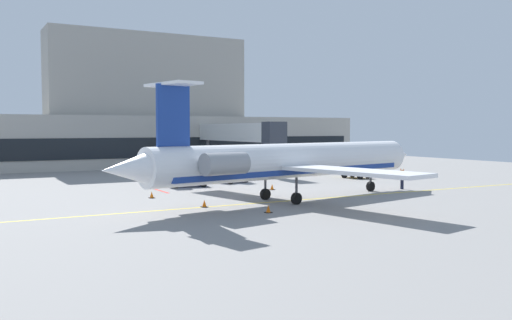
{
  "coord_description": "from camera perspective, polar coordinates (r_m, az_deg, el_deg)",
  "views": [
    {
      "loc": [
        -23.83,
        -37.48,
        5.88
      ],
      "look_at": [
        0.04,
        6.03,
        3.0
      ],
      "focal_mm": 38.52,
      "sensor_mm": 36.0,
      "label": 1
    }
  ],
  "objects": [
    {
      "name": "safety_cone_alpha",
      "position": [
        47.08,
        -10.78,
        -3.61
      ],
      "size": [
        0.47,
        0.47,
        0.55
      ],
      "color": "orange",
      "rests_on": "ground"
    },
    {
      "name": "terminal_building",
      "position": [
        87.51,
        -11.14,
        4.19
      ],
      "size": [
        70.68,
        11.27,
        20.55
      ],
      "color": "#ADA89E",
      "rests_on": "ground"
    },
    {
      "name": "safety_cone_delta",
      "position": [
        38.34,
        1.29,
        -5.13
      ],
      "size": [
        0.47,
        0.47,
        0.55
      ],
      "color": "orange",
      "rests_on": "ground"
    },
    {
      "name": "baggage_tug",
      "position": [
        65.79,
        10.11,
        -1.0
      ],
      "size": [
        2.65,
        3.48,
        2.2
      ],
      "color": "#E5B20C",
      "rests_on": "ground"
    },
    {
      "name": "ground",
      "position": [
        44.81,
        3.68,
        -4.29
      ],
      "size": [
        120.0,
        120.0,
        0.11
      ],
      "color": "gray"
    },
    {
      "name": "safety_cone_charlie",
      "position": [
        41.15,
        -5.38,
        -4.56
      ],
      "size": [
        0.47,
        0.47,
        0.55
      ],
      "color": "orange",
      "rests_on": "ground"
    },
    {
      "name": "pushback_tractor",
      "position": [
        55.36,
        -7.52,
        -1.83
      ],
      "size": [
        4.2,
        2.7,
        2.04
      ],
      "color": "#1E4CB2",
      "rests_on": "ground"
    },
    {
      "name": "fuel_tank",
      "position": [
        79.06,
        -0.68,
        0.23
      ],
      "size": [
        6.58,
        3.0,
        2.93
      ],
      "color": "white",
      "rests_on": "ground"
    },
    {
      "name": "safety_cone_bravo",
      "position": [
        52.46,
        1.68,
        -2.84
      ],
      "size": [
        0.47,
        0.47,
        0.55
      ],
      "color": "orange",
      "rests_on": "ground"
    },
    {
      "name": "regional_jet",
      "position": [
        44.23,
        3.33,
        -0.13
      ],
      "size": [
        32.23,
        25.52,
        8.93
      ],
      "color": "white",
      "rests_on": "ground"
    },
    {
      "name": "belt_loader",
      "position": [
        59.53,
        -2.07,
        -1.39
      ],
      "size": [
        3.69,
        2.7,
        2.2
      ],
      "color": "#1E4CB2",
      "rests_on": "ground"
    },
    {
      "name": "marshaller",
      "position": [
        54.78,
        14.93,
        -1.89
      ],
      "size": [
        0.34,
        0.83,
        1.98
      ],
      "color": "#191E33",
      "rests_on": "ground"
    },
    {
      "name": "jet_bridge_west",
      "position": [
        73.64,
        -1.8,
        2.85
      ],
      "size": [
        2.4,
        22.17,
        6.65
      ],
      "color": "silver",
      "rests_on": "ground"
    }
  ]
}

